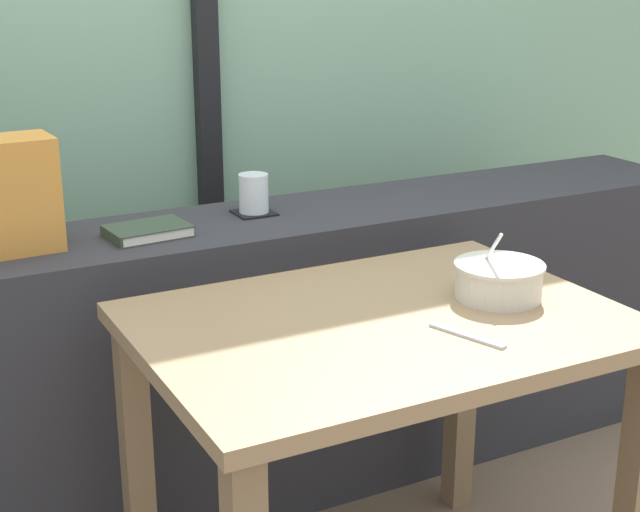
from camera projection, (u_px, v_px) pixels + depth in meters
dark_console_ledge at (248, 360)px, 2.52m from camera, size 2.80×0.38×0.78m
breakfast_table at (381, 373)px, 1.94m from camera, size 0.98×0.71×0.73m
coaster_square at (254, 213)px, 2.45m from camera, size 0.10×0.10×0.00m
juice_glass at (254, 195)px, 2.44m from camera, size 0.08×0.08×0.10m
closed_book at (147, 231)px, 2.25m from camera, size 0.20×0.15×0.03m
soup_bowl at (499, 281)px, 2.00m from camera, size 0.19×0.19×0.16m
fork_utensil at (467, 335)px, 1.81m from camera, size 0.07×0.17×0.01m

